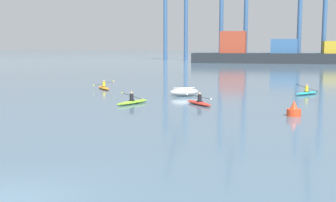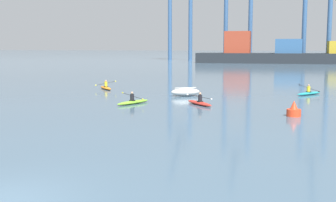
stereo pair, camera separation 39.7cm
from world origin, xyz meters
The scene contains 8 objects.
container_barge centered at (9.04, 104.70, 2.38)m, with size 46.31×8.17×8.15m.
gantry_crane_west centered at (-21.73, 119.79, 16.95)m, with size 7.58×17.76×34.71m.
capsized_dinghy centered at (-0.26, 27.15, 0.35)m, with size 2.81×2.19×0.76m.
channel_buoy centered at (8.69, 17.86, 0.36)m, with size 0.90×0.90×1.00m.
kayak_teal centered at (10.43, 30.86, 0.17)m, with size 2.56×3.05×0.95m.
kayak_orange centered at (-9.48, 31.18, 0.17)m, with size 2.54×3.07×0.95m.
kayak_lime centered at (-3.06, 20.98, 0.17)m, with size 2.09×3.35×0.95m.
kayak_red centered at (1.98, 21.70, 0.17)m, with size 2.64×3.00×0.95m.
Camera 2 is at (7.67, -10.33, 4.41)m, focal length 46.52 mm.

